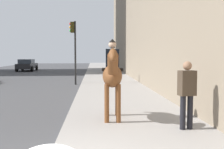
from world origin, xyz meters
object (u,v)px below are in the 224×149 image
at_px(traffic_light_near_curb, 74,43).
at_px(pedestrian_greeting, 187,90).
at_px(car_mid_lane, 27,65).
at_px(mounted_horse_near, 112,75).

bearing_deg(traffic_light_near_curb, pedestrian_greeting, -162.80).
bearing_deg(car_mid_lane, traffic_light_near_curb, -156.40).
bearing_deg(mounted_horse_near, traffic_light_near_curb, -167.18).
bearing_deg(traffic_light_near_curb, car_mid_lane, 23.47).
xyz_separation_m(mounted_horse_near, car_mid_lane, (26.13, 8.63, -0.67)).
height_order(pedestrian_greeting, traffic_light_near_curb, traffic_light_near_curb).
bearing_deg(pedestrian_greeting, car_mid_lane, 9.51).
height_order(pedestrian_greeting, car_mid_lane, pedestrian_greeting).
bearing_deg(pedestrian_greeting, mounted_horse_near, 45.32).
distance_m(pedestrian_greeting, traffic_light_near_curb, 12.29).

